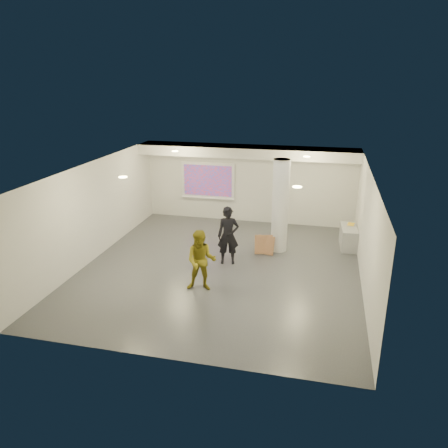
% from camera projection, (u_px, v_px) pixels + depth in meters
% --- Properties ---
extents(floor, '(8.00, 9.00, 0.01)m').
position_uv_depth(floor, '(221.00, 268.00, 12.98)').
color(floor, '#383A40').
rests_on(floor, ground).
extents(ceiling, '(8.00, 9.00, 0.01)m').
position_uv_depth(ceiling, '(221.00, 169.00, 12.00)').
color(ceiling, white).
rests_on(ceiling, floor).
extents(wall_back, '(8.00, 0.01, 3.00)m').
position_uv_depth(wall_back, '(249.00, 184.00, 16.62)').
color(wall_back, silver).
rests_on(wall_back, floor).
extents(wall_front, '(8.00, 0.01, 3.00)m').
position_uv_depth(wall_front, '(165.00, 293.00, 8.35)').
color(wall_front, silver).
rests_on(wall_front, floor).
extents(wall_left, '(0.01, 9.00, 3.00)m').
position_uv_depth(wall_left, '(94.00, 211.00, 13.36)').
color(wall_left, silver).
rests_on(wall_left, floor).
extents(wall_right, '(0.01, 9.00, 3.00)m').
position_uv_depth(wall_right, '(367.00, 231.00, 11.62)').
color(wall_right, silver).
rests_on(wall_right, floor).
extents(soffit_band, '(8.00, 1.10, 0.36)m').
position_uv_depth(soffit_band, '(247.00, 151.00, 15.69)').
color(soffit_band, silver).
rests_on(soffit_band, ceiling).
extents(downlight_nw, '(0.22, 0.22, 0.02)m').
position_uv_depth(downlight_nw, '(175.00, 151.00, 14.78)').
color(downlight_nw, '#FBEC96').
rests_on(downlight_nw, ceiling).
extents(downlight_ne, '(0.22, 0.22, 0.02)m').
position_uv_depth(downlight_ne, '(307.00, 157.00, 13.82)').
color(downlight_ne, '#FBEC96').
rests_on(downlight_ne, ceiling).
extents(downlight_sw, '(0.22, 0.22, 0.02)m').
position_uv_depth(downlight_sw, '(123.00, 177.00, 11.10)').
color(downlight_sw, '#FBEC96').
rests_on(downlight_sw, ceiling).
extents(downlight_se, '(0.22, 0.22, 0.02)m').
position_uv_depth(downlight_se, '(297.00, 187.00, 10.14)').
color(downlight_se, '#FBEC96').
rests_on(downlight_se, ceiling).
extents(column, '(0.52, 0.52, 3.00)m').
position_uv_depth(column, '(280.00, 206.00, 13.82)').
color(column, silver).
rests_on(column, floor).
extents(projection_screen, '(2.10, 0.13, 1.42)m').
position_uv_depth(projection_screen, '(208.00, 181.00, 16.92)').
color(projection_screen, white).
rests_on(projection_screen, wall_back).
extents(credenza, '(0.57, 1.24, 0.71)m').
position_uv_depth(credenza, '(348.00, 237.00, 14.41)').
color(credenza, '#96999C').
rests_on(credenza, floor).
extents(papers_stack, '(0.27, 0.32, 0.02)m').
position_uv_depth(papers_stack, '(351.00, 224.00, 14.56)').
color(papers_stack, silver).
rests_on(papers_stack, credenza).
extents(postit_pad, '(0.26, 0.32, 0.03)m').
position_uv_depth(postit_pad, '(351.00, 224.00, 14.54)').
color(postit_pad, yellow).
rests_on(postit_pad, credenza).
extents(cardboard_back, '(0.59, 0.27, 0.62)m').
position_uv_depth(cardboard_back, '(264.00, 245.00, 13.91)').
color(cardboard_back, '#A06B46').
rests_on(cardboard_back, floor).
extents(cardboard_front, '(0.57, 0.30, 0.60)m').
position_uv_depth(cardboard_front, '(266.00, 245.00, 13.90)').
color(cardboard_front, '#A06B46').
rests_on(cardboard_front, floor).
extents(woman, '(0.72, 0.55, 1.77)m').
position_uv_depth(woman, '(228.00, 236.00, 13.05)').
color(woman, black).
rests_on(woman, floor).
extents(man, '(0.90, 0.75, 1.66)m').
position_uv_depth(man, '(201.00, 261.00, 11.43)').
color(man, olive).
rests_on(man, floor).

